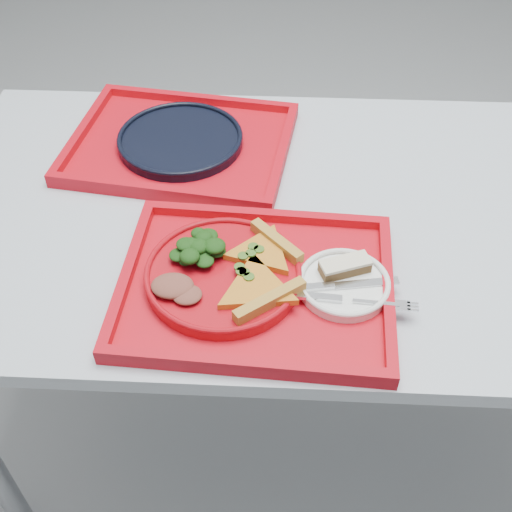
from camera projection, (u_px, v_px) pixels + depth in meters
The scene contains 14 objects.
ground at pixel (321, 418), 1.75m from camera, with size 10.00×10.00×0.00m, color gray.
table at pixel (346, 239), 1.27m from camera, with size 1.60×0.80×0.75m.
tray_main at pixel (256, 288), 1.07m from camera, with size 0.45×0.35×0.01m, color #B80915.
tray_far at pixel (181, 147), 1.35m from camera, with size 0.45×0.35×0.01m, color #B80915.
dinner_plate at pixel (223, 276), 1.07m from camera, with size 0.26×0.26×0.02m, color #A70B14.
side_plate at pixel (344, 286), 1.06m from camera, with size 0.15×0.15×0.01m, color white.
navy_plate at pixel (180, 141), 1.34m from camera, with size 0.26×0.26×0.02m, color black.
pizza_slice_a at pixel (257, 286), 1.03m from camera, with size 0.15×0.13×0.02m, color gold, non-canonical shape.
pizza_slice_b at pixel (262, 250), 1.08m from camera, with size 0.13×0.12×0.02m, color gold, non-canonical shape.
salad_heap at pixel (198, 245), 1.08m from camera, with size 0.08×0.07×0.04m, color black.
meat_portion at pixel (172, 286), 1.03m from camera, with size 0.07×0.06×0.02m, color brown.
dessert_bar at pixel (345, 266), 1.06m from camera, with size 0.09×0.06×0.02m.
knife at pixel (343, 285), 1.04m from camera, with size 0.18×0.02×0.01m, color silver.
fork at pixel (352, 300), 1.02m from camera, with size 0.18×0.02×0.01m, color silver.
Camera 1 is at (-0.13, -0.93, 1.55)m, focal length 45.00 mm.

